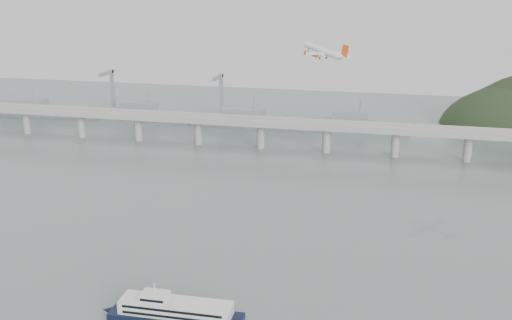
# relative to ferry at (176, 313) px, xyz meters

# --- Properties ---
(ground) EXTENTS (900.00, 900.00, 0.00)m
(ground) POSITION_rel_ferry_xyz_m (8.30, 42.83, -4.29)
(ground) COLOR slate
(ground) RESTS_ON ground
(bridge) EXTENTS (800.00, 22.00, 23.90)m
(bridge) POSITION_rel_ferry_xyz_m (7.15, 242.83, 13.36)
(bridge) COLOR gray
(bridge) RESTS_ON ground
(distant_fleet) EXTENTS (453.00, 60.90, 40.00)m
(distant_fleet) POSITION_rel_ferry_xyz_m (-147.06, 307.91, 1.93)
(distant_fleet) COLOR slate
(distant_fleet) RESTS_ON ground
(ferry) EXTENTS (83.83, 15.24, 15.82)m
(ferry) POSITION_rel_ferry_xyz_m (0.00, 0.00, 0.00)
(ferry) COLOR black
(ferry) RESTS_ON ground
(airliner) EXTENTS (31.19, 29.17, 9.68)m
(airliner) POSITION_rel_ferry_xyz_m (35.29, 150.12, 81.27)
(airliner) COLOR white
(airliner) RESTS_ON ground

